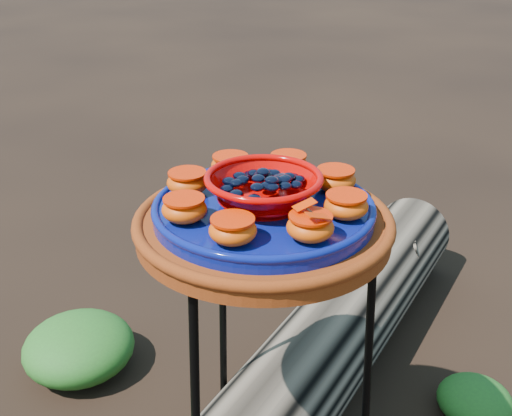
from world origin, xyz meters
name	(u,v)px	position (x,y,z in m)	size (l,w,h in m)	color
plant_stand	(263,389)	(0.00, 0.00, 0.35)	(0.44, 0.44, 0.70)	black
terracotta_saucer	(263,227)	(0.00, 0.00, 0.72)	(0.45, 0.45, 0.04)	#6A2609
cobalt_plate	(264,211)	(0.00, 0.00, 0.75)	(0.38, 0.38, 0.03)	#081161
red_bowl	(264,191)	(0.00, 0.00, 0.79)	(0.19, 0.19, 0.05)	#C00401
glass_gems	(264,169)	(0.00, 0.00, 0.83)	(0.15, 0.15, 0.03)	black
orange_half_0	(310,227)	(0.01, -0.14, 0.78)	(0.07, 0.07, 0.04)	#C02900
orange_half_1	(346,206)	(0.10, -0.10, 0.78)	(0.07, 0.07, 0.04)	#C02900
orange_half_2	(335,180)	(0.14, 0.00, 0.78)	(0.07, 0.07, 0.04)	#C02900
orange_half_3	(288,165)	(0.10, 0.10, 0.78)	(0.07, 0.07, 0.04)	#C02900
orange_half_4	(231,166)	(0.00, 0.14, 0.78)	(0.07, 0.07, 0.04)	#C02900
orange_half_5	(188,183)	(-0.10, 0.10, 0.78)	(0.07, 0.07, 0.04)	#C02900
orange_half_6	(184,209)	(-0.14, 0.00, 0.78)	(0.07, 0.07, 0.04)	#C02900
orange_half_7	(233,230)	(-0.10, -0.10, 0.78)	(0.07, 0.07, 0.04)	#C02900
butterfly	(311,211)	(0.01, -0.14, 0.81)	(0.08, 0.05, 0.01)	red
driftwood_log	(338,331)	(0.41, 0.35, 0.13)	(1.41, 0.37, 0.26)	black
foliage_right	(475,399)	(0.64, 0.03, 0.05)	(0.20, 0.20, 0.10)	#22511B
foliage_back	(79,345)	(-0.27, 0.67, 0.08)	(0.32, 0.32, 0.16)	#22511B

